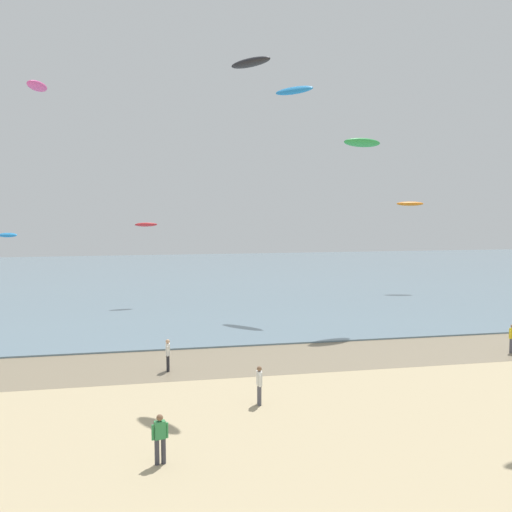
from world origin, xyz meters
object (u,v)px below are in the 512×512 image
kite_aloft_7 (250,63)px  kite_aloft_8 (146,225)px  person_left_flank (259,384)px  kite_aloft_9 (7,235)px  kite_aloft_11 (410,204)px  person_mid_beach (512,337)px  person_right_flank (168,354)px  person_far_down_beach (160,438)px  kite_aloft_5 (294,91)px  kite_aloft_6 (37,86)px  kite_aloft_1 (362,143)px

kite_aloft_7 → kite_aloft_8: bearing=156.1°
person_left_flank → kite_aloft_9: bearing=119.6°
kite_aloft_8 → kite_aloft_11: size_ratio=0.71×
person_mid_beach → kite_aloft_9: 42.34m
kite_aloft_11 → kite_aloft_7: bearing=-118.6°
kite_aloft_8 → person_mid_beach: bearing=127.5°
person_left_flank → person_right_flank: (-3.74, 5.75, 0.00)m
kite_aloft_7 → kite_aloft_11: 34.06m
person_far_down_beach → person_mid_beach: bearing=26.4°
person_left_flank → kite_aloft_11: bearing=53.5°
person_far_down_beach → kite_aloft_5: (11.82, 26.90, 17.49)m
person_right_flank → kite_aloft_11: 36.44m
person_mid_beach → person_far_down_beach: same height
person_mid_beach → person_left_flank: 17.40m
person_mid_beach → kite_aloft_9: size_ratio=0.74×
kite_aloft_5 → person_far_down_beach: bearing=112.0°
kite_aloft_11 → kite_aloft_8: bearing=-160.8°
person_left_flank → kite_aloft_6: (-11.49, 14.98, 15.47)m
person_mid_beach → kite_aloft_8: (-21.34, 20.95, 6.26)m
person_right_flank → kite_aloft_6: 19.61m
person_far_down_beach → kite_aloft_7: 18.25m
kite_aloft_5 → kite_aloft_11: bearing=-106.1°
kite_aloft_5 → kite_aloft_9: (-24.79, 8.38, -12.22)m
kite_aloft_1 → person_far_down_beach: bearing=-145.1°
person_far_down_beach → kite_aloft_1: 27.80m
kite_aloft_1 → kite_aloft_9: size_ratio=1.40×
person_mid_beach → kite_aloft_7: kite_aloft_7 is taller
kite_aloft_9 → person_left_flank: bearing=154.4°
person_far_down_beach → kite_aloft_11: (26.54, 34.82, 8.20)m
person_right_flank → kite_aloft_6: (-7.75, 9.23, 15.47)m
kite_aloft_1 → kite_aloft_6: size_ratio=1.29×
person_right_flank → kite_aloft_9: kite_aloft_9 is taller
kite_aloft_8 → kite_aloft_9: 13.13m
person_far_down_beach → kite_aloft_6: (-7.13, 19.78, 15.47)m
kite_aloft_9 → person_right_flank: bearing=153.6°
kite_aloft_1 → person_left_flank: bearing=-143.3°
kite_aloft_6 → person_mid_beach: bearing=84.9°
kite_aloft_1 → kite_aloft_6: kite_aloft_6 is taller
person_left_flank → kite_aloft_5: 29.15m
person_left_flank → kite_aloft_8: bearing=100.4°
kite_aloft_1 → person_right_flank: bearing=-165.1°
kite_aloft_9 → kite_aloft_8: bearing=-162.8°
person_mid_beach → kite_aloft_9: (-33.82, 24.91, 5.26)m
kite_aloft_11 → person_mid_beach: bearing=-91.2°
kite_aloft_8 → kite_aloft_9: size_ratio=0.85×
person_right_flank → kite_aloft_1: kite_aloft_1 is taller
kite_aloft_6 → kite_aloft_5: bearing=124.1°
kite_aloft_9 → kite_aloft_6: bearing=145.5°
person_mid_beach → kite_aloft_6: 33.33m
kite_aloft_7 → kite_aloft_11: kite_aloft_7 is taller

